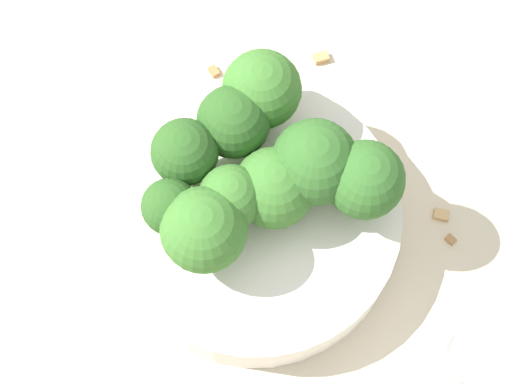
{
  "coord_description": "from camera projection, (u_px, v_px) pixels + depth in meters",
  "views": [
    {
      "loc": [
        -0.05,
        -0.16,
        0.52
      ],
      "look_at": [
        0.0,
        0.0,
        0.07
      ],
      "focal_mm": 60.0,
      "sensor_mm": 36.0,
      "label": 1
    }
  ],
  "objects": [
    {
      "name": "broccoli_floret_3",
      "position": [
        365.0,
        181.0,
        0.48
      ],
      "size": [
        0.05,
        0.05,
        0.06
      ],
      "color": "#84AD66",
      "rests_on": "bowl"
    },
    {
      "name": "broccoli_floret_1",
      "position": [
        229.0,
        192.0,
        0.48
      ],
      "size": [
        0.04,
        0.04,
        0.05
      ],
      "color": "#84AD66",
      "rests_on": "bowl"
    },
    {
      "name": "almond_crumb_4",
      "position": [
        214.0,
        70.0,
        0.59
      ],
      "size": [
        0.01,
        0.01,
        0.01
      ],
      "primitive_type": "cube",
      "rotation": [
        0.0,
        0.0,
        4.96
      ],
      "color": "olive",
      "rests_on": "ground_plane"
    },
    {
      "name": "broccoli_floret_7",
      "position": [
        229.0,
        124.0,
        0.5
      ],
      "size": [
        0.04,
        0.04,
        0.06
      ],
      "color": "#8EB770",
      "rests_on": "bowl"
    },
    {
      "name": "broccoli_floret_2",
      "position": [
        314.0,
        163.0,
        0.49
      ],
      "size": [
        0.05,
        0.05,
        0.06
      ],
      "color": "#8EB770",
      "rests_on": "bowl"
    },
    {
      "name": "almond_crumb_0",
      "position": [
        442.0,
        214.0,
        0.55
      ],
      "size": [
        0.01,
        0.01,
        0.01
      ],
      "primitive_type": "cube",
      "rotation": [
        0.0,
        0.0,
        5.76
      ],
      "color": "tan",
      "rests_on": "ground_plane"
    },
    {
      "name": "ground_plane",
      "position": [
        256.0,
        231.0,
        0.55
      ],
      "size": [
        3.0,
        3.0,
        0.0
      ],
      "primitive_type": "plane",
      "color": "beige"
    },
    {
      "name": "broccoli_floret_6",
      "position": [
        276.0,
        194.0,
        0.49
      ],
      "size": [
        0.05,
        0.05,
        0.05
      ],
      "color": "#84AD66",
      "rests_on": "bowl"
    },
    {
      "name": "broccoli_floret_4",
      "position": [
        204.0,
        230.0,
        0.47
      ],
      "size": [
        0.05,
        0.05,
        0.06
      ],
      "color": "#84AD66",
      "rests_on": "bowl"
    },
    {
      "name": "pepper_shaker",
      "position": [
        471.0,
        369.0,
        0.48
      ],
      "size": [
        0.04,
        0.04,
        0.08
      ],
      "color": "silver",
      "rests_on": "ground_plane"
    },
    {
      "name": "bowl",
      "position": [
        256.0,
        221.0,
        0.53
      ],
      "size": [
        0.18,
        0.18,
        0.04
      ],
      "primitive_type": "cylinder",
      "color": "silver",
      "rests_on": "ground_plane"
    },
    {
      "name": "broccoli_floret_0",
      "position": [
        262.0,
        91.0,
        0.5
      ],
      "size": [
        0.05,
        0.05,
        0.06
      ],
      "color": "#84AD66",
      "rests_on": "bowl"
    },
    {
      "name": "almond_crumb_1",
      "position": [
        321.0,
        56.0,
        0.59
      ],
      "size": [
        0.01,
        0.01,
        0.01
      ],
      "primitive_type": "cube",
      "rotation": [
        0.0,
        0.0,
        3.13
      ],
      "color": "#AD7F4C",
      "rests_on": "ground_plane"
    },
    {
      "name": "broccoli_floret_5",
      "position": [
        185.0,
        153.0,
        0.49
      ],
      "size": [
        0.04,
        0.04,
        0.06
      ],
      "color": "#84AD66",
      "rests_on": "bowl"
    },
    {
      "name": "broccoli_floret_8",
      "position": [
        171.0,
        209.0,
        0.48
      ],
      "size": [
        0.03,
        0.03,
        0.05
      ],
      "color": "#8EB770",
      "rests_on": "bowl"
    },
    {
      "name": "almond_crumb_3",
      "position": [
        451.0,
        239.0,
        0.55
      ],
      "size": [
        0.01,
        0.01,
        0.01
      ],
      "primitive_type": "cube",
      "rotation": [
        0.0,
        0.0,
        2.03
      ],
      "color": "olive",
      "rests_on": "ground_plane"
    }
  ]
}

